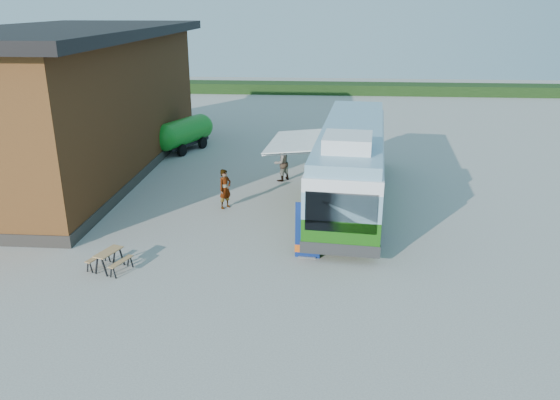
# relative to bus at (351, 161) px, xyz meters

# --- Properties ---
(ground) EXTENTS (100.00, 100.00, 0.00)m
(ground) POSITION_rel_bus_xyz_m (-4.11, -5.95, -1.94)
(ground) COLOR #BCB7AD
(ground) RESTS_ON ground
(barn) EXTENTS (9.60, 21.20, 7.50)m
(barn) POSITION_rel_bus_xyz_m (-14.61, 4.05, 1.65)
(barn) COLOR brown
(barn) RESTS_ON ground
(hedge) EXTENTS (40.00, 3.00, 1.00)m
(hedge) POSITION_rel_bus_xyz_m (3.89, 32.05, -1.44)
(hedge) COLOR #264419
(hedge) RESTS_ON ground
(bus) EXTENTS (4.06, 13.44, 4.07)m
(bus) POSITION_rel_bus_xyz_m (0.00, 0.00, 0.00)
(bus) COLOR #286E12
(bus) RESTS_ON ground
(awning) EXTENTS (3.11, 4.56, 0.53)m
(awning) POSITION_rel_bus_xyz_m (-2.17, 0.09, 1.03)
(awning) COLOR white
(awning) RESTS_ON ground
(banner) EXTENTS (0.91, 0.24, 2.10)m
(banner) POSITION_rel_bus_xyz_m (-1.76, -6.05, -1.09)
(banner) COLOR navy
(banner) RESTS_ON ground
(picnic_table) EXTENTS (1.50, 1.41, 0.69)m
(picnic_table) POSITION_rel_bus_xyz_m (-8.48, -7.51, -1.43)
(picnic_table) COLOR tan
(picnic_table) RESTS_ON ground
(person_a) EXTENTS (0.74, 0.77, 1.78)m
(person_a) POSITION_rel_bus_xyz_m (-5.56, -1.24, -1.05)
(person_a) COLOR #999999
(person_a) RESTS_ON ground
(person_b) EXTENTS (1.15, 1.16, 1.89)m
(person_b) POSITION_rel_bus_xyz_m (-3.38, 2.92, -1.00)
(person_b) COLOR #999999
(person_b) RESTS_ON ground
(slurry_tanker) EXTENTS (2.97, 5.06, 1.99)m
(slurry_tanker) POSITION_rel_bus_xyz_m (-9.81, 8.43, -0.80)
(slurry_tanker) COLOR #198A20
(slurry_tanker) RESTS_ON ground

